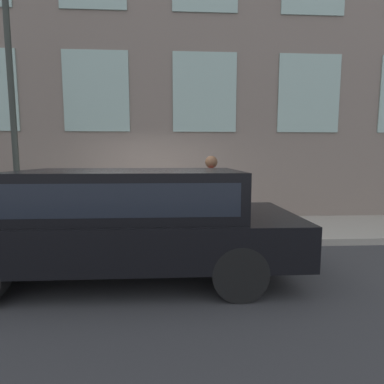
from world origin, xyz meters
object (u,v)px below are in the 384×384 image
(fire_hydrant, at_px, (173,215))
(street_lamp, at_px, (8,36))
(parked_truck_black_near, at_px, (126,215))
(person, at_px, (211,187))

(fire_hydrant, height_order, street_lamp, street_lamp)
(parked_truck_black_near, bearing_deg, fire_hydrant, -19.92)
(street_lamp, bearing_deg, parked_truck_black_near, -128.88)
(person, bearing_deg, parked_truck_black_near, -30.20)
(person, height_order, parked_truck_black_near, person)
(street_lamp, bearing_deg, person, -92.13)
(fire_hydrant, height_order, person, person)
(parked_truck_black_near, bearing_deg, street_lamp, 51.12)
(fire_hydrant, distance_m, parked_truck_black_near, 1.96)
(person, bearing_deg, street_lamp, -85.07)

